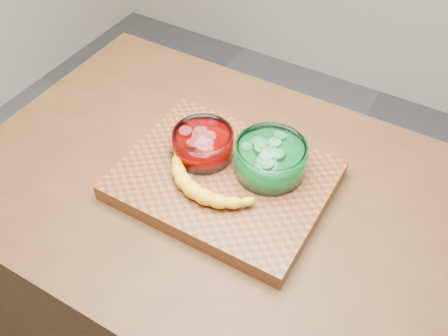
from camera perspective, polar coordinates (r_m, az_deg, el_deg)
The scene contains 5 objects.
counter at distance 1.50m, azimuth 0.00°, elevation -13.59°, with size 1.20×0.80×0.90m, color #4E3117.
cutting_board at distance 1.11m, azimuth 0.00°, elevation -1.42°, with size 0.45×0.35×0.04m, color brown.
bowl_red at distance 1.12m, azimuth -2.40°, elevation 2.76°, with size 0.14×0.14×0.06m.
bowl_green at distance 1.09m, azimuth 5.32°, elevation 1.03°, with size 0.16×0.16×0.07m.
banana at distance 1.06m, azimuth -1.85°, elevation -1.46°, with size 0.26×0.14×0.04m, color #F4B015, non-canonical shape.
Camera 1 is at (0.38, -0.64, 1.75)m, focal length 40.00 mm.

